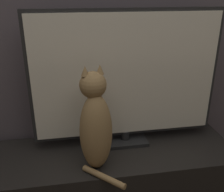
{
  "coord_description": "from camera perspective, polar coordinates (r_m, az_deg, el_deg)",
  "views": [
    {
      "loc": [
        -0.13,
        -0.22,
        1.23
      ],
      "look_at": [
        0.07,
        0.95,
        0.74
      ],
      "focal_mm": 42.0,
      "sensor_mm": 36.0,
      "label": 1
    }
  ],
  "objects": [
    {
      "name": "tv_stand",
      "position": [
        1.57,
        -2.91,
        -18.22
      ],
      "size": [
        1.51,
        0.43,
        0.4
      ],
      "color": "black",
      "rests_on": "ground_plane"
    },
    {
      "name": "tv",
      "position": [
        1.38,
        3.12,
        3.74
      ],
      "size": [
        1.0,
        0.15,
        0.74
      ],
      "color": "black",
      "rests_on": "tv_stand"
    },
    {
      "name": "cat",
      "position": [
        1.23,
        -3.63,
        -6.35
      ],
      "size": [
        0.2,
        0.29,
        0.52
      ],
      "rotation": [
        0.0,
        0.0,
        0.19
      ],
      "color": "#997547",
      "rests_on": "tv_stand"
    }
  ]
}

